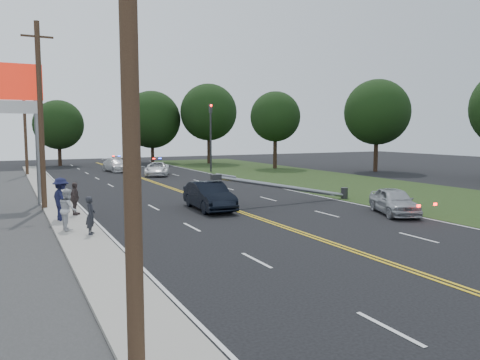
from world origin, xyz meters
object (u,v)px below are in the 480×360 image
pylon_sign (12,100)px  utility_pole_far (25,122)px  traffic_signal (211,132)px  utility_pole_mid (41,116)px  emergency_b (117,165)px  bystander_c (61,199)px  bystander_d (75,199)px  bystander_b (68,209)px  fallen_streetlight (292,188)px  bystander_a (91,215)px  emergency_a (157,169)px  waiting_sedan (394,201)px  crashed_sedan (209,196)px  utility_pole_near (130,77)px

pylon_sign → utility_pole_far: bearing=86.3°
traffic_signal → utility_pole_mid: (-17.50, -18.00, 0.88)m
emergency_b → bystander_c: bearing=-114.8°
utility_pole_far → bystander_d: utility_pole_far is taller
utility_pole_mid → bystander_b: utility_pole_mid is taller
utility_pole_far → bystander_d: 25.49m
fallen_streetlight → bystander_a: bearing=-161.9°
emergency_b → emergency_a: bearing=-75.8°
emergency_b → pylon_sign: bearing=-123.6°
waiting_sedan → bystander_b: size_ratio=2.28×
crashed_sedan → emergency_b: 26.57m
utility_pole_near → bystander_c: 16.16m
utility_pole_near → waiting_sedan: 19.56m
traffic_signal → bystander_c: 28.28m
utility_pole_near → bystander_d: size_ratio=6.15×
bystander_c → bystander_d: size_ratio=1.23×
crashed_sedan → bystander_b: (-7.54, -2.64, 0.24)m
bystander_c → bystander_d: (0.75, 1.22, -0.19)m
utility_pole_far → crashed_sedan: (8.01, -26.04, -4.33)m
traffic_signal → bystander_b: 30.16m
utility_pole_mid → emergency_a: utility_pole_mid is taller
waiting_sedan → bystander_c: 16.39m
bystander_a → bystander_d: (0.01, 4.87, 0.04)m
bystander_c → fallen_streetlight: bearing=-105.2°
crashed_sedan → traffic_signal: bearing=69.8°
utility_pole_mid → waiting_sedan: utility_pole_mid is taller
traffic_signal → bystander_d: size_ratio=4.34×
utility_pole_mid → bystander_a: utility_pole_mid is taller
waiting_sedan → bystander_a: (-14.78, 1.59, 0.21)m
utility_pole_mid → bystander_d: utility_pole_mid is taller
fallen_streetlight → bystander_d: fallen_streetlight is taller
waiting_sedan → emergency_b: size_ratio=0.85×
fallen_streetlight → utility_pole_near: utility_pole_near is taller
traffic_signal → crashed_sedan: size_ratio=1.53×
crashed_sedan → bystander_a: bearing=-146.9°
utility_pole_far → waiting_sedan: bearing=-63.2°
traffic_signal → emergency_a: traffic_signal is taller
waiting_sedan → pylon_sign: bearing=169.9°
emergency_b → bystander_b: bystander_b is taller
utility_pole_mid → bystander_c: utility_pole_mid is taller
pylon_sign → utility_pole_near: utility_pole_near is taller
emergency_b → bystander_c: (-8.18, -26.86, 0.44)m
crashed_sedan → utility_pole_near: bearing=-113.6°
utility_pole_far → bystander_a: bearing=-87.7°
traffic_signal → crashed_sedan: bearing=-113.3°
traffic_signal → utility_pole_far: size_ratio=0.70×
emergency_a → waiting_sedan: bearing=-59.4°
crashed_sedan → emergency_a: size_ratio=1.00×
crashed_sedan → emergency_b: size_ratio=0.98×
emergency_b → bystander_a: (-7.44, -30.52, 0.21)m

